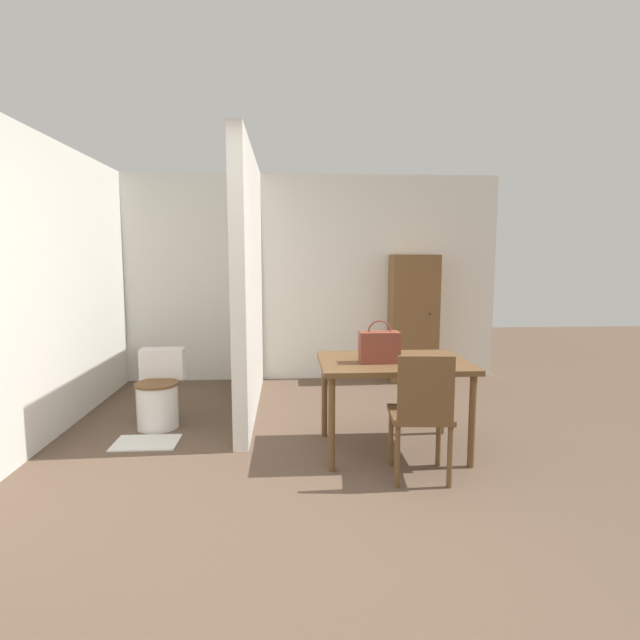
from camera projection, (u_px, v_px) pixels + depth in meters
ground_plane at (302, 555)px, 2.55m from camera, size 16.00×16.00×0.00m
wall_back at (293, 278)px, 6.14m from camera, size 5.04×0.12×2.50m
wall_left at (43, 289)px, 4.11m from camera, size 0.12×4.73×2.50m
partition_wall at (249, 284)px, 4.89m from camera, size 0.12×2.35×2.50m
dining_table at (393, 370)px, 3.85m from camera, size 1.13×0.82×0.73m
wooden_chair at (422, 411)px, 3.34m from camera, size 0.44×0.44×0.89m
toilet at (159, 393)px, 4.49m from camera, size 0.39×0.53×0.67m
handbag at (379, 347)px, 3.74m from camera, size 0.30×0.14×0.32m
wooden_cabinet at (413, 318)px, 6.05m from camera, size 0.56×0.35×1.54m
bath_mat at (146, 443)px, 4.08m from camera, size 0.51×0.35×0.01m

